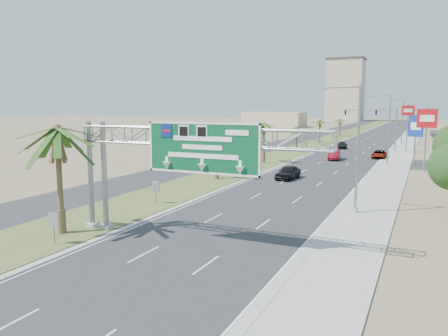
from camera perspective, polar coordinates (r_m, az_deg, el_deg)
The scene contains 27 objects.
ground at distance 19.62m, azimuth -17.77°, elevation -17.70°, with size 600.00×600.00×0.00m, color #8C7A59.
road at distance 123.72m, azimuth 19.18°, elevation 3.74°, with size 12.00×300.00×0.02m, color #28282B.
sidewalk_right at distance 123.17m, azimuth 23.12°, elevation 3.54°, with size 4.00×300.00×0.10m, color #9E9B93.
median_grass at distance 125.10m, azimuth 14.61°, elevation 3.99°, with size 7.00×300.00×0.12m, color #455827.
opposing_road at distance 126.54m, azimuth 11.49°, elevation 4.11°, with size 8.00×300.00×0.02m, color #28282B.
sign_gantry at distance 26.46m, azimuth -5.41°, elevation 2.95°, with size 16.75×1.24×7.50m.
palm_near at distance 29.92m, azimuth -20.99°, elevation 4.72°, with size 5.70×5.70×8.35m.
palm_row_b at distance 49.94m, azimuth -0.99°, elevation 4.05°, with size 3.99×3.99×5.95m.
palm_row_c at distance 64.65m, azimuth 5.23°, elevation 5.61°, with size 3.99×3.99×6.75m.
palm_row_d at distance 81.87m, azimuth 9.49°, elevation 5.17°, with size 3.99×3.99×5.45m.
palm_row_e at distance 100.27m, azimuth 12.41°, elevation 5.99°, with size 3.99×3.99×6.15m.
palm_row_f at distance 124.79m, azimuth 14.92°, elevation 6.11°, with size 3.99×3.99×5.75m.
streetlight_near at distance 35.37m, azimuth 16.72°, elevation 1.71°, with size 3.27×0.44×10.00m.
streetlight_mid at distance 65.12m, azimuth 20.54°, elevation 4.30°, with size 3.27×0.44×10.00m.
streetlight_far at distance 101.02m, azimuth 22.16°, elevation 5.38°, with size 3.27×0.44×10.00m.
signal_mast at distance 85.17m, azimuth 20.18°, elevation 5.19°, with size 10.28×0.71×8.00m.
median_signback_a at distance 28.36m, azimuth -21.35°, elevation -6.69°, with size 0.75×0.08×2.08m.
median_signback_b at distance 37.80m, azimuth -8.90°, elevation -2.63°, with size 0.75×0.08×2.08m.
tower_distant at distance 266.68m, azimuth 15.54°, elevation 9.74°, with size 20.00×16.00×35.00m, color tan.
building_distant_left at distance 182.14m, azimuth 6.59°, elevation 6.32°, with size 24.00×14.00×6.00m, color tan.
car_left_lane at distance 51.12m, azimuth 8.37°, elevation -0.58°, with size 1.86×4.62×1.57m, color black.
car_mid_lane at distance 71.01m, azimuth 14.22°, elevation 1.67°, with size 1.68×4.80×1.58m, color maroon.
car_right_lane at distance 75.14m, azimuth 19.60°, elevation 1.68°, with size 2.14×4.64×1.29m, color gray.
car_far at distance 90.25m, azimuth 15.14°, elevation 2.87°, with size 1.84×4.53×1.31m, color black.
pole_sign_red_near at distance 61.58m, azimuth 24.98°, elevation 5.50°, with size 2.42×0.52×8.27m.
pole_sign_blue at distance 66.67m, azimuth 23.76°, elevation 4.80°, with size 1.99×0.93×7.36m.
pole_sign_red_far at distance 87.28m, azimuth 22.90°, elevation 6.46°, with size 2.21×0.83×8.72m.
Camera 1 is at (12.23, -12.83, 8.41)m, focal length 35.00 mm.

